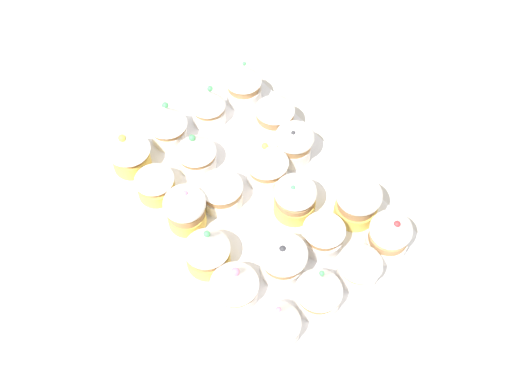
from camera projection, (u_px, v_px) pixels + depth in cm
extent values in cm
cube|color=beige|center=(256.00, 213.00, 89.49)|extent=(180.00, 180.00, 3.00)
cube|color=silver|center=(256.00, 205.00, 87.73)|extent=(44.26, 30.66, 1.20)
cylinder|color=white|center=(386.00, 243.00, 82.08)|extent=(5.69, 5.69, 2.69)
cylinder|color=#AD7F51|center=(388.00, 237.00, 80.45)|extent=(5.36, 5.36, 1.20)
ellipsoid|color=white|center=(391.00, 230.00, 78.87)|extent=(5.70, 5.70, 4.27)
sphere|color=red|center=(397.00, 224.00, 77.04)|extent=(0.99, 0.99, 0.99)
cylinder|color=#EFC651|center=(355.00, 210.00, 85.13)|extent=(6.04, 6.04, 2.54)
cylinder|color=#AD7F51|center=(357.00, 202.00, 83.48)|extent=(5.52, 5.52, 1.40)
ellipsoid|color=white|center=(359.00, 195.00, 81.82)|extent=(6.45, 6.45, 4.28)
cylinder|color=white|center=(293.00, 151.00, 90.70)|extent=(5.26, 5.26, 2.78)
cylinder|color=#AD7F51|center=(294.00, 144.00, 89.11)|extent=(5.03, 5.03, 1.01)
ellipsoid|color=white|center=(295.00, 137.00, 87.86)|extent=(5.83, 5.83, 3.31)
sphere|color=#333338|center=(293.00, 133.00, 86.31)|extent=(0.70, 0.70, 0.70)
cylinder|color=white|center=(274.00, 122.00, 93.99)|extent=(6.13, 6.13, 2.57)
cylinder|color=#AD7F51|center=(275.00, 113.00, 92.25)|extent=(5.81, 5.81, 1.60)
cone|color=white|center=(275.00, 102.00, 90.18)|extent=(6.14, 6.14, 3.34)
cylinder|color=white|center=(244.00, 93.00, 97.30)|extent=(5.78, 5.78, 2.57)
cylinder|color=#AD7F51|center=(243.00, 84.00, 95.56)|extent=(5.17, 5.17, 1.58)
cone|color=white|center=(243.00, 73.00, 93.54)|extent=(5.81, 5.81, 3.26)
sphere|color=#4CB266|center=(244.00, 64.00, 92.57)|extent=(0.63, 0.63, 0.63)
cylinder|color=white|center=(358.00, 271.00, 79.79)|extent=(5.55, 5.55, 2.69)
cylinder|color=#AD7F51|center=(360.00, 265.00, 78.22)|extent=(5.22, 5.22, 1.05)
cone|color=white|center=(362.00, 257.00, 76.28)|extent=(5.93, 5.93, 3.58)
cylinder|color=white|center=(322.00, 239.00, 82.52)|extent=(5.74, 5.74, 2.52)
cylinder|color=#AD7F51|center=(324.00, 232.00, 80.82)|extent=(5.09, 5.09, 1.53)
cone|color=white|center=(325.00, 224.00, 79.00)|extent=(5.83, 5.83, 2.82)
cylinder|color=#EFC651|center=(294.00, 205.00, 85.56)|extent=(5.97, 5.97, 2.54)
cylinder|color=#AD7F51|center=(295.00, 198.00, 84.05)|extent=(5.65, 5.65, 1.08)
ellipsoid|color=white|center=(296.00, 192.00, 82.70)|extent=(5.99, 5.99, 3.55)
sphere|color=#4CB266|center=(293.00, 188.00, 81.10)|extent=(0.72, 0.72, 0.72)
cylinder|color=white|center=(267.00, 172.00, 88.89)|extent=(6.06, 6.06, 2.21)
cylinder|color=#AD7F51|center=(267.00, 165.00, 87.32)|extent=(5.59, 5.59, 1.53)
cone|color=white|center=(267.00, 155.00, 85.22)|extent=(6.38, 6.38, 3.50)
sphere|color=#EAD64C|center=(265.00, 146.00, 84.08)|extent=(0.96, 0.96, 0.96)
cylinder|color=white|center=(209.00, 115.00, 94.87)|extent=(5.36, 5.36, 2.44)
cylinder|color=#AD7F51|center=(208.00, 107.00, 93.40)|extent=(4.77, 4.77, 1.06)
cone|color=white|center=(207.00, 97.00, 91.47)|extent=(5.46, 5.46, 3.57)
sphere|color=#4CB266|center=(210.00, 89.00, 90.23)|extent=(0.86, 0.86, 0.86)
cylinder|color=white|center=(317.00, 298.00, 77.88)|extent=(5.98, 5.98, 2.30)
cylinder|color=#AD7F51|center=(319.00, 292.00, 76.31)|extent=(5.44, 5.44, 1.45)
cone|color=white|center=(320.00, 284.00, 74.11)|extent=(6.09, 6.09, 3.80)
sphere|color=#4CB266|center=(322.00, 273.00, 72.92)|extent=(0.67, 0.67, 0.67)
cylinder|color=white|center=(282.00, 266.00, 80.25)|extent=(5.98, 5.98, 2.67)
cylinder|color=#AD7F51|center=(283.00, 259.00, 78.69)|extent=(5.55, 5.55, 1.06)
ellipsoid|color=white|center=(283.00, 254.00, 77.44)|extent=(6.50, 6.50, 3.24)
sphere|color=#333338|center=(283.00, 249.00, 76.18)|extent=(0.96, 0.96, 0.96)
cylinder|color=white|center=(222.00, 197.00, 86.51)|extent=(6.04, 6.04, 2.28)
cylinder|color=#AD7F51|center=(221.00, 189.00, 84.91)|extent=(5.74, 5.74, 1.55)
cone|color=white|center=(220.00, 180.00, 82.92)|extent=(6.26, 6.26, 3.19)
cylinder|color=white|center=(197.00, 160.00, 90.19)|extent=(5.79, 5.79, 2.21)
cylinder|color=#AD7F51|center=(196.00, 153.00, 88.84)|extent=(5.54, 5.54, 1.01)
cone|color=white|center=(195.00, 144.00, 86.91)|extent=(6.03, 6.03, 3.61)
sphere|color=#4CB266|center=(192.00, 138.00, 85.37)|extent=(0.99, 0.99, 0.99)
cylinder|color=white|center=(169.00, 134.00, 92.65)|extent=(5.52, 5.52, 2.60)
cylinder|color=#AD7F51|center=(168.00, 126.00, 91.06)|extent=(5.23, 5.23, 1.21)
cone|color=white|center=(166.00, 115.00, 89.00)|extent=(6.11, 6.11, 3.70)
sphere|color=#4CB266|center=(165.00, 105.00, 87.83)|extent=(0.98, 0.98, 0.98)
cylinder|color=white|center=(278.00, 329.00, 75.58)|extent=(5.62, 5.62, 2.35)
cylinder|color=#AD7F51|center=(278.00, 324.00, 74.16)|extent=(4.98, 4.98, 1.04)
cone|color=white|center=(279.00, 317.00, 72.16)|extent=(5.75, 5.75, 3.74)
sphere|color=pink|center=(278.00, 310.00, 70.78)|extent=(0.69, 0.69, 0.69)
cylinder|color=white|center=(235.00, 291.00, 78.44)|extent=(6.11, 6.11, 2.30)
cylinder|color=#AD7F51|center=(234.00, 286.00, 77.03)|extent=(5.79, 5.79, 1.06)
cone|color=white|center=(234.00, 279.00, 75.30)|extent=(6.38, 6.38, 3.08)
sphere|color=pink|center=(235.00, 272.00, 74.30)|extent=(1.12, 1.12, 1.12)
cylinder|color=#EFC651|center=(208.00, 258.00, 81.06)|extent=(6.04, 6.04, 2.36)
cylinder|color=#AD7F51|center=(207.00, 251.00, 79.40)|extent=(5.47, 5.47, 1.60)
cone|color=white|center=(206.00, 242.00, 77.28)|extent=(6.25, 6.25, 3.47)
sphere|color=#4CB266|center=(207.00, 234.00, 76.08)|extent=(0.90, 0.90, 0.90)
cylinder|color=#EFC651|center=(187.00, 217.00, 84.53)|extent=(5.47, 5.47, 2.41)
cylinder|color=#AD7F51|center=(186.00, 210.00, 82.97)|extent=(5.24, 5.24, 1.33)
ellipsoid|color=white|center=(184.00, 203.00, 81.42)|extent=(5.92, 5.92, 3.93)
sphere|color=pink|center=(185.00, 194.00, 80.08)|extent=(0.85, 0.85, 0.85)
cylinder|color=#EFC651|center=(156.00, 189.00, 87.24)|extent=(5.54, 5.54, 2.34)
cylinder|color=#AD7F51|center=(155.00, 182.00, 85.76)|extent=(4.88, 4.88, 1.21)
cone|color=white|center=(153.00, 174.00, 84.05)|extent=(5.73, 5.73, 2.88)
cylinder|color=#EFC651|center=(132.00, 160.00, 89.83)|extent=(5.74, 5.74, 2.70)
cylinder|color=#AD7F51|center=(129.00, 152.00, 88.17)|extent=(5.15, 5.15, 1.28)
cone|color=white|center=(127.00, 143.00, 86.30)|extent=(6.42, 6.42, 3.18)
sphere|color=#EAD64C|center=(122.00, 138.00, 84.95)|extent=(1.11, 1.11, 1.11)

